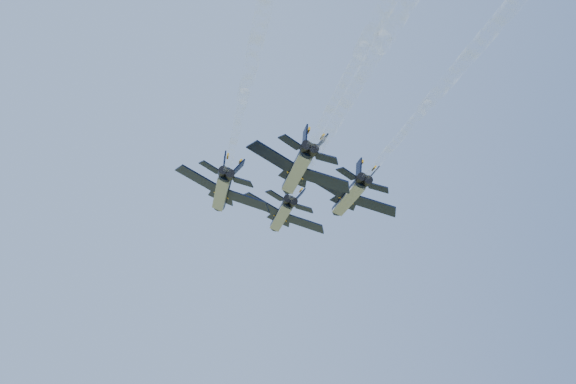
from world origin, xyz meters
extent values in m
cylinder|color=black|center=(-0.06, 10.38, 99.97)|extent=(2.61, 15.14, 2.53)
cone|color=black|center=(-0.11, 19.42, 99.97)|extent=(2.55, 2.98, 2.53)
ellipsoid|color=black|center=(0.16, 14.26, 100.55)|extent=(1.40, 2.75, 1.29)
cube|color=gray|center=(-0.34, 10.37, 99.28)|extent=(1.85, 13.58, 1.13)
cube|color=black|center=(-3.68, 9.44, 101.34)|extent=(7.03, 5.41, 2.71)
cube|color=#FAA60D|center=(-3.65, 11.38, 101.44)|extent=(5.85, 2.27, 2.67)
cube|color=black|center=(3.49, 9.48, 98.39)|extent=(7.01, 5.36, 2.71)
cube|color=#FAA60D|center=(3.52, 11.42, 98.49)|extent=(5.87, 2.21, 2.67)
cube|color=black|center=(-2.23, 3.14, 100.88)|extent=(3.29, 2.75, 1.28)
cube|color=black|center=(2.20, 3.17, 99.06)|extent=(3.28, 2.73, 1.28)
cube|color=black|center=(-0.31, 3.95, 101.81)|extent=(0.42, 2.51, 2.97)
cube|color=black|center=(1.48, 3.96, 101.08)|extent=(2.07, 2.52, 2.38)
cylinder|color=black|center=(-0.53, 2.35, 100.06)|extent=(1.64, 1.38, 1.64)
cylinder|color=black|center=(0.42, 2.36, 99.67)|extent=(1.64, 1.38, 1.64)
cylinder|color=black|center=(-10.64, -0.62, 99.97)|extent=(2.61, 15.14, 2.53)
cone|color=black|center=(-10.69, 8.42, 99.97)|extent=(2.55, 2.98, 2.53)
ellipsoid|color=black|center=(-10.43, 3.26, 100.55)|extent=(1.40, 2.75, 1.29)
cube|color=gray|center=(-10.93, -0.62, 99.28)|extent=(1.85, 13.58, 1.13)
cube|color=black|center=(-14.27, -1.55, 101.34)|extent=(7.03, 5.41, 2.71)
cube|color=#FAA60D|center=(-14.24, 0.38, 101.44)|extent=(5.85, 2.27, 2.67)
cube|color=black|center=(-7.10, -1.52, 98.39)|extent=(7.01, 5.36, 2.71)
cube|color=#FAA60D|center=(-7.06, 0.42, 98.49)|extent=(5.87, 2.21, 2.67)
cube|color=black|center=(-12.82, -7.85, 100.88)|extent=(3.29, 2.75, 1.28)
cube|color=black|center=(-8.39, -7.83, 99.06)|extent=(3.28, 2.73, 1.28)
cube|color=black|center=(-10.90, -7.05, 101.81)|extent=(0.42, 2.51, 2.97)
cube|color=black|center=(-9.11, -7.04, 101.08)|extent=(2.07, 2.52, 2.38)
cylinder|color=black|center=(-11.12, -8.64, 100.06)|extent=(1.64, 1.38, 1.64)
cylinder|color=black|center=(-10.17, -8.64, 99.67)|extent=(1.64, 1.38, 1.64)
cylinder|color=black|center=(8.47, -1.11, 99.97)|extent=(2.61, 15.14, 2.53)
cone|color=black|center=(8.42, 7.93, 99.97)|extent=(2.55, 2.98, 2.53)
ellipsoid|color=black|center=(8.68, 2.77, 100.55)|extent=(1.40, 2.75, 1.29)
cube|color=gray|center=(8.19, -1.11, 99.28)|extent=(1.85, 13.58, 1.13)
cube|color=black|center=(4.84, -2.05, 101.34)|extent=(7.03, 5.41, 2.71)
cube|color=#FAA60D|center=(4.87, -0.11, 101.44)|extent=(5.85, 2.27, 2.67)
cube|color=black|center=(12.02, -2.01, 98.39)|extent=(7.01, 5.36, 2.71)
cube|color=#FAA60D|center=(12.05, -0.07, 98.49)|extent=(5.87, 2.21, 2.67)
cube|color=black|center=(6.29, -8.35, 100.88)|extent=(3.29, 2.75, 1.28)
cube|color=black|center=(10.72, -8.32, 99.06)|extent=(3.28, 2.73, 1.28)
cube|color=black|center=(8.21, -7.54, 101.81)|extent=(0.42, 2.51, 2.97)
cube|color=black|center=(10.01, -7.53, 101.08)|extent=(2.07, 2.52, 2.38)
cylinder|color=black|center=(7.99, -9.13, 100.06)|extent=(1.64, 1.38, 1.64)
cylinder|color=black|center=(8.94, -9.13, 99.67)|extent=(1.64, 1.38, 1.64)
cylinder|color=black|center=(-1.24, -11.12, 99.97)|extent=(2.61, 15.14, 2.53)
cone|color=black|center=(-1.29, -2.08, 99.97)|extent=(2.55, 2.98, 2.53)
ellipsoid|color=black|center=(-1.02, -7.24, 100.55)|extent=(1.40, 2.75, 1.29)
cube|color=gray|center=(-1.52, -11.12, 99.28)|extent=(1.85, 13.58, 1.13)
cube|color=black|center=(-4.86, -12.05, 101.34)|extent=(7.03, 5.41, 2.71)
cube|color=#FAA60D|center=(-4.83, -10.11, 101.44)|extent=(5.85, 2.27, 2.67)
cube|color=black|center=(2.31, -12.01, 98.39)|extent=(7.01, 5.36, 2.71)
cube|color=#FAA60D|center=(2.34, -10.07, 98.49)|extent=(5.87, 2.21, 2.67)
cube|color=black|center=(-3.42, -18.35, 100.88)|extent=(3.29, 2.75, 1.28)
cube|color=black|center=(1.01, -18.33, 99.06)|extent=(3.28, 2.73, 1.28)
cube|color=black|center=(-1.49, -17.54, 101.81)|extent=(0.42, 2.51, 2.97)
cube|color=black|center=(0.30, -17.53, 101.08)|extent=(2.07, 2.52, 2.38)
cylinder|color=black|center=(-1.71, -19.14, 100.06)|extent=(1.64, 1.38, 1.64)
cylinder|color=black|center=(-0.76, -19.14, 99.67)|extent=(1.64, 1.38, 1.64)
cylinder|color=white|center=(0.05, -9.38, 99.97)|extent=(1.47, 24.58, 1.34)
cylinder|color=white|center=(0.18, -32.56, 99.97)|extent=(1.98, 24.58, 1.85)
cylinder|color=white|center=(-10.54, -20.38, 99.97)|extent=(1.47, 24.58, 1.34)
cylinder|color=white|center=(-10.41, -43.56, 99.97)|extent=(1.98, 24.58, 1.85)
cylinder|color=white|center=(8.57, -20.87, 99.97)|extent=(1.47, 24.58, 1.34)
cylinder|color=white|center=(8.70, -44.05, 99.97)|extent=(1.98, 24.58, 1.85)
cylinder|color=white|center=(-1.13, -30.87, 99.97)|extent=(1.47, 24.58, 1.34)
camera|label=1|loc=(-15.53, -90.46, 70.35)|focal=40.00mm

